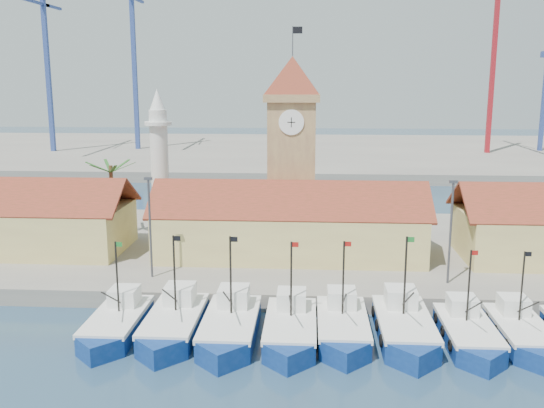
# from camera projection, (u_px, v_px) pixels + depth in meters

# --- Properties ---
(ground) EXTENTS (400.00, 400.00, 0.00)m
(ground) POSITION_uv_depth(u_px,v_px,m) (279.00, 356.00, 41.93)
(ground) COLOR navy
(ground) RESTS_ON ground
(quay) EXTENTS (140.00, 32.00, 1.50)m
(quay) POSITION_uv_depth(u_px,v_px,m) (291.00, 250.00, 65.24)
(quay) COLOR gray
(quay) RESTS_ON ground
(terminal) EXTENTS (240.00, 80.00, 2.00)m
(terminal) POSITION_uv_depth(u_px,v_px,m) (302.00, 153.00, 149.24)
(terminal) COLOR gray
(terminal) RESTS_ON ground
(boat_0) EXTENTS (3.58, 9.82, 7.43)m
(boat_0) POSITION_uv_depth(u_px,v_px,m) (116.00, 326.00, 45.17)
(boat_0) COLOR navy
(boat_0) RESTS_ON ground
(boat_1) EXTENTS (3.83, 10.49, 7.94)m
(boat_1) POSITION_uv_depth(u_px,v_px,m) (173.00, 326.00, 45.04)
(boat_1) COLOR navy
(boat_1) RESTS_ON ground
(boat_2) EXTENTS (3.89, 10.65, 8.06)m
(boat_2) POSITION_uv_depth(u_px,v_px,m) (230.00, 329.00, 44.39)
(boat_2) COLOR navy
(boat_2) RESTS_ON ground
(boat_3) EXTENTS (3.72, 10.20, 7.72)m
(boat_3) POSITION_uv_depth(u_px,v_px,m) (290.00, 331.00, 44.12)
(boat_3) COLOR navy
(boat_3) RESTS_ON ground
(boat_4) EXTENTS (3.69, 10.11, 7.65)m
(boat_4) POSITION_uv_depth(u_px,v_px,m) (343.00, 329.00, 44.52)
(boat_4) COLOR navy
(boat_4) RESTS_ON ground
(boat_5) EXTENTS (3.90, 10.68, 8.08)m
(boat_5) POSITION_uv_depth(u_px,v_px,m) (405.00, 330.00, 44.23)
(boat_5) COLOR navy
(boat_5) RESTS_ON ground
(boat_6) EXTENTS (3.51, 9.62, 7.28)m
(boat_6) POSITION_uv_depth(u_px,v_px,m) (469.00, 336.00, 43.48)
(boat_6) COLOR navy
(boat_6) RESTS_ON ground
(boat_7) EXTENTS (3.43, 9.41, 7.12)m
(boat_7) POSITION_uv_depth(u_px,v_px,m) (522.00, 335.00, 43.67)
(boat_7) COLOR navy
(boat_7) RESTS_ON ground
(hall_center) EXTENTS (27.04, 10.13, 7.61)m
(hall_center) POSITION_uv_depth(u_px,v_px,m) (290.00, 230.00, 60.67)
(hall_center) COLOR #DCCD78
(hall_center) RESTS_ON quay
(clock_tower) EXTENTS (5.80, 5.80, 22.70)m
(clock_tower) POSITION_uv_depth(u_px,v_px,m) (292.00, 144.00, 64.92)
(clock_tower) COLOR tan
(clock_tower) RESTS_ON quay
(minaret) EXTENTS (3.00, 3.00, 16.30)m
(minaret) POSITION_uv_depth(u_px,v_px,m) (160.00, 161.00, 68.27)
(minaret) COLOR silver
(minaret) RESTS_ON quay
(palm_tree) EXTENTS (5.60, 5.03, 8.39)m
(palm_tree) POSITION_uv_depth(u_px,v_px,m) (112.00, 194.00, 67.33)
(palm_tree) COLOR brown
(palm_tree) RESTS_ON quay
(lamp_posts) EXTENTS (80.70, 0.25, 9.03)m
(lamp_posts) POSITION_uv_depth(u_px,v_px,m) (292.00, 225.00, 52.32)
(lamp_posts) COLOR #3F3F44
(lamp_posts) RESTS_ON quay
(crane_blue_far) EXTENTS (1.00, 36.36, 41.63)m
(crane_blue_far) POSITION_uv_depth(u_px,v_px,m) (43.00, 50.00, 138.25)
(crane_blue_far) COLOR #2E458E
(crane_blue_far) RESTS_ON terminal
(crane_blue_near) EXTENTS (1.00, 29.69, 43.81)m
(crane_blue_near) POSITION_uv_depth(u_px,v_px,m) (132.00, 48.00, 143.81)
(crane_blue_near) COLOR #2E458E
(crane_blue_near) RESTS_ON terminal
(crane_red_right) EXTENTS (1.00, 33.56, 46.34)m
(crane_red_right) POSITION_uv_depth(u_px,v_px,m) (497.00, 38.00, 134.87)
(crane_red_right) COLOR #A61922
(crane_red_right) RESTS_ON terminal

